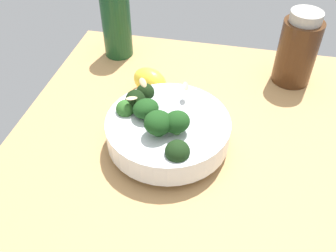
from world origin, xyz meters
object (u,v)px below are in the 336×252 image
lemon_wedge (150,81)px  bottle_short (297,49)px  bowl_of_broccoli (166,128)px  bottle_tall (116,23)px

lemon_wedge → bottle_short: 27.83cm
lemon_wedge → bottle_short: size_ratio=0.47×
bowl_of_broccoli → bottle_short: bottle_short is taller
lemon_wedge → bottle_tall: size_ratio=0.44×
bowl_of_broccoli → bottle_tall: (-15.69, 24.72, 3.38)cm
bowl_of_broccoli → bottle_short: (19.87, 22.55, 3.11)cm
lemon_wedge → bottle_tall: 16.00cm
lemon_wedge → bottle_tall: (-9.80, 11.80, 4.52)cm
lemon_wedge → bottle_short: (25.76, 9.64, 4.25)cm
lemon_wedge → bottle_short: bearing=20.5°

